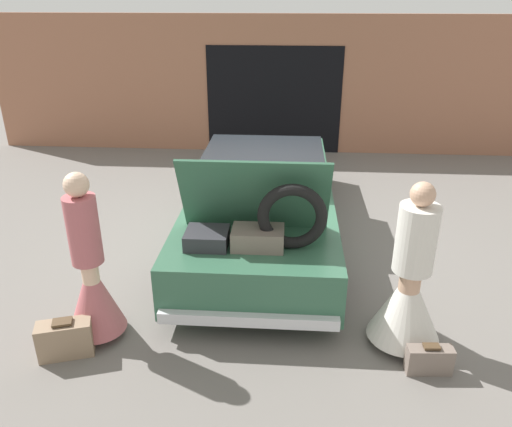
# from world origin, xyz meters

# --- Properties ---
(ground_plane) EXTENTS (40.00, 40.00, 0.00)m
(ground_plane) POSITION_xyz_m (0.00, 0.00, 0.00)
(ground_plane) COLOR slate
(garage_wall_back) EXTENTS (12.00, 0.14, 2.80)m
(garage_wall_back) POSITION_xyz_m (0.00, 4.11, 1.39)
(garage_wall_back) COLOR #9E664C
(garage_wall_back) RESTS_ON ground_plane
(car) EXTENTS (1.92, 4.90, 1.68)m
(car) POSITION_xyz_m (0.00, -0.01, 0.56)
(car) COLOR #336047
(car) RESTS_ON ground_plane
(person_left) EXTENTS (0.57, 0.57, 1.76)m
(person_left) POSITION_xyz_m (-1.54, -2.41, 0.63)
(person_left) COLOR beige
(person_left) RESTS_ON ground_plane
(person_right) EXTENTS (0.71, 0.71, 1.71)m
(person_right) POSITION_xyz_m (1.54, -2.31, 0.60)
(person_right) COLOR tan
(person_right) RESTS_ON ground_plane
(suitcase_beside_left_person) EXTENTS (0.55, 0.36, 0.39)m
(suitcase_beside_left_person) POSITION_xyz_m (-1.73, -2.73, 0.18)
(suitcase_beside_left_person) COLOR #8C7259
(suitcase_beside_left_person) RESTS_ON ground_plane
(suitcase_beside_right_person) EXTENTS (0.43, 0.17, 0.30)m
(suitcase_beside_right_person) POSITION_xyz_m (1.69, -2.74, 0.14)
(suitcase_beside_right_person) COLOR #75665B
(suitcase_beside_right_person) RESTS_ON ground_plane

